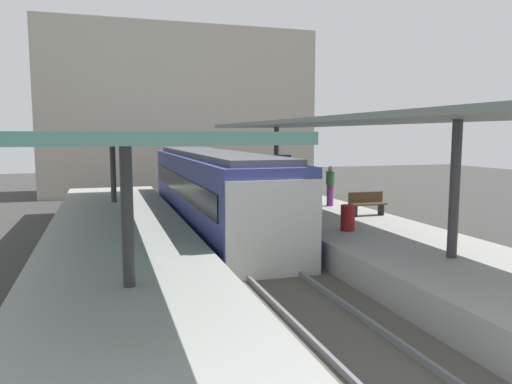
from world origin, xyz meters
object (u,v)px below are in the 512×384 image
commuter_train (212,190)px  platform_bench (367,203)px  platform_sign (280,170)px  passenger_near_bench (330,185)px  litter_bin (348,218)px

commuter_train → platform_bench: (5.03, -3.64, -0.26)m
platform_bench → platform_sign: (-2.89, 1.48, 1.16)m
platform_bench → platform_sign: platform_sign is taller
commuter_train → platform_bench: 6.21m
platform_sign → commuter_train: bearing=134.7°
commuter_train → platform_bench: bearing=-35.9°
commuter_train → platform_bench: size_ratio=10.94×
platform_sign → passenger_near_bench: size_ratio=1.33×
platform_sign → passenger_near_bench: (2.67, 1.14, -0.76)m
commuter_train → litter_bin: commuter_train is taller
passenger_near_bench → platform_bench: bearing=-85.0°
commuter_train → passenger_near_bench: bearing=-12.0°
platform_sign → litter_bin: (0.84, -3.85, -1.22)m
litter_bin → platform_sign: bearing=102.3°
platform_bench → passenger_near_bench: 2.66m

